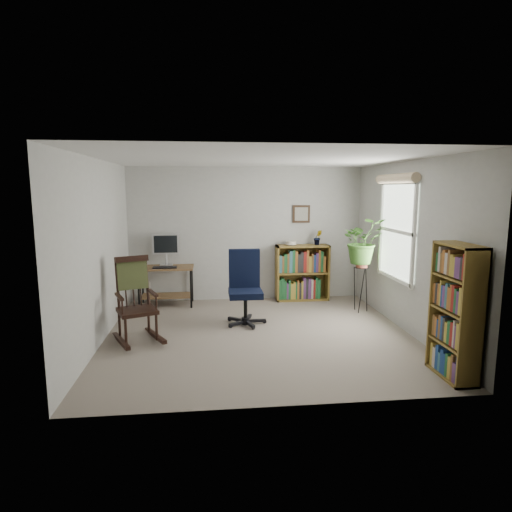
{
  "coord_description": "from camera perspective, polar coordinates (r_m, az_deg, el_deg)",
  "views": [
    {
      "loc": [
        -0.66,
        -5.68,
        2.01
      ],
      "look_at": [
        0.0,
        0.4,
        1.05
      ],
      "focal_mm": 30.0,
      "sensor_mm": 36.0,
      "label": 1
    }
  ],
  "objects": [
    {
      "name": "spider_plant",
      "position": [
        7.1,
        14.14,
        4.84
      ],
      "size": [
        1.69,
        1.88,
        1.46
      ],
      "primitive_type": "imported",
      "color": "#366423",
      "rests_on": "plant_stand"
    },
    {
      "name": "wall_front",
      "position": [
        3.83,
        3.89,
        -3.33
      ],
      "size": [
        4.2,
        0.0,
        2.4
      ],
      "primitive_type": "cube",
      "color": "#B3B2AE",
      "rests_on": "ground"
    },
    {
      "name": "office_chair",
      "position": [
        6.37,
        -1.42,
        -4.21
      ],
      "size": [
        0.62,
        0.62,
        1.13
      ],
      "primitive_type": null,
      "rotation": [
        0.0,
        0.0,
        -0.01
      ],
      "color": "black",
      "rests_on": "floor"
    },
    {
      "name": "tall_bookshelf",
      "position": [
        5.04,
        25.09,
        -6.73
      ],
      "size": [
        0.27,
        0.63,
        1.45
      ],
      "primitive_type": null,
      "color": "olive",
      "rests_on": "floor"
    },
    {
      "name": "rocking_chair",
      "position": [
        5.88,
        -15.62,
        -5.58
      ],
      "size": [
        0.92,
        1.14,
        1.14
      ],
      "primitive_type": null,
      "rotation": [
        0.0,
        0.0,
        0.38
      ],
      "color": "black",
      "rests_on": "floor"
    },
    {
      "name": "desk",
      "position": [
        7.61,
        -11.88,
        -3.95
      ],
      "size": [
        0.95,
        0.52,
        0.68
      ],
      "primitive_type": null,
      "color": "brown",
      "rests_on": "floor"
    },
    {
      "name": "potted_plant_small",
      "position": [
        7.82,
        8.23,
        1.89
      ],
      "size": [
        0.13,
        0.24,
        0.11
      ],
      "primitive_type": "imported",
      "color": "#366423",
      "rests_on": "low_bookshelf"
    },
    {
      "name": "floor",
      "position": [
        6.06,
        0.42,
        -10.44
      ],
      "size": [
        4.2,
        4.0,
        0.0
      ],
      "primitive_type": "cube",
      "color": "gray",
      "rests_on": "ground"
    },
    {
      "name": "monitor",
      "position": [
        7.63,
        -11.92,
        0.83
      ],
      "size": [
        0.46,
        0.16,
        0.56
      ],
      "primitive_type": null,
      "color": "silver",
      "rests_on": "desk"
    },
    {
      "name": "wall_right",
      "position": [
        6.37,
        19.55,
        1.09
      ],
      "size": [
        0.0,
        4.0,
        2.4
      ],
      "primitive_type": "cube",
      "color": "#B3B2AE",
      "rests_on": "ground"
    },
    {
      "name": "framed_picture",
      "position": [
        7.84,
        6.07,
        5.59
      ],
      "size": [
        0.32,
        0.04,
        0.32
      ],
      "primitive_type": null,
      "color": "black",
      "rests_on": "wall_back"
    },
    {
      "name": "window",
      "position": [
        6.6,
        18.2,
        3.17
      ],
      "size": [
        0.12,
        1.2,
        1.5
      ],
      "primitive_type": null,
      "color": "white",
      "rests_on": "wall_right"
    },
    {
      "name": "plant_stand",
      "position": [
        7.26,
        13.81,
        -3.88
      ],
      "size": [
        0.29,
        0.29,
        0.87
      ],
      "primitive_type": null,
      "rotation": [
        0.0,
        0.0,
        -0.24
      ],
      "color": "black",
      "rests_on": "floor"
    },
    {
      "name": "ceiling",
      "position": [
        5.73,
        0.44,
        12.81
      ],
      "size": [
        4.2,
        4.0,
        0.0
      ],
      "primitive_type": "cube",
      "color": "silver",
      "rests_on": "ground"
    },
    {
      "name": "keyboard",
      "position": [
        7.42,
        -12.05,
        -1.49
      ],
      "size": [
        0.4,
        0.15,
        0.02
      ],
      "primitive_type": "cube",
      "color": "black",
      "rests_on": "desk"
    },
    {
      "name": "wall_left",
      "position": [
        5.92,
        -20.21,
        0.5
      ],
      "size": [
        0.0,
        4.0,
        2.4
      ],
      "primitive_type": "cube",
      "color": "#B3B2AE",
      "rests_on": "ground"
    },
    {
      "name": "low_bookshelf",
      "position": [
        7.83,
        6.17,
        -2.21
      ],
      "size": [
        0.96,
        0.32,
        1.01
      ],
      "primitive_type": null,
      "color": "olive",
      "rests_on": "floor"
    },
    {
      "name": "wall_back",
      "position": [
        7.75,
        -1.28,
        2.92
      ],
      "size": [
        4.2,
        0.0,
        2.4
      ],
      "primitive_type": "cube",
      "color": "#B3B2AE",
      "rests_on": "ground"
    }
  ]
}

